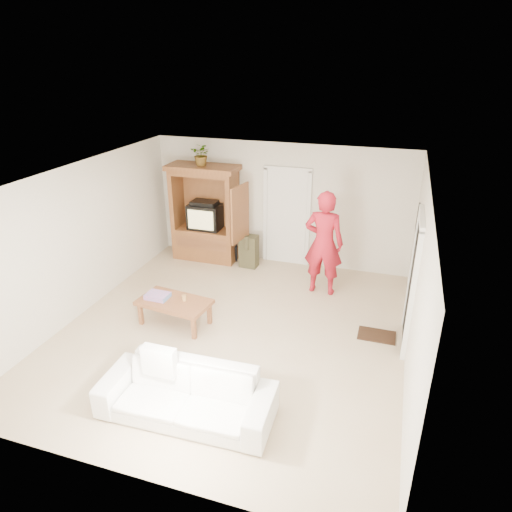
{
  "coord_description": "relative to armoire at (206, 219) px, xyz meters",
  "views": [
    {
      "loc": [
        2.34,
        -5.99,
        4.23
      ],
      "look_at": [
        0.22,
        0.6,
        1.15
      ],
      "focal_mm": 32.0,
      "sensor_mm": 36.0,
      "label": 1
    }
  ],
  "objects": [
    {
      "name": "floor",
      "position": [
        1.58,
        -2.66,
        -0.91
      ],
      "size": [
        6.0,
        6.0,
        0.0
      ],
      "primitive_type": "plane",
      "color": "tan",
      "rests_on": "ground"
    },
    {
      "name": "ceiling",
      "position": [
        1.58,
        -2.66,
        1.69
      ],
      "size": [
        6.0,
        6.0,
        0.0
      ],
      "primitive_type": "plane",
      "rotation": [
        3.14,
        0.0,
        0.0
      ],
      "color": "white",
      "rests_on": "floor"
    },
    {
      "name": "wall_back",
      "position": [
        1.58,
        0.34,
        0.39
      ],
      "size": [
        5.5,
        0.0,
        5.5
      ],
      "primitive_type": "plane",
      "rotation": [
        1.57,
        0.0,
        0.0
      ],
      "color": "silver",
      "rests_on": "floor"
    },
    {
      "name": "wall_front",
      "position": [
        1.58,
        -5.66,
        0.39
      ],
      "size": [
        5.5,
        0.0,
        5.5
      ],
      "primitive_type": "plane",
      "rotation": [
        -1.57,
        0.0,
        0.0
      ],
      "color": "silver",
      "rests_on": "floor"
    },
    {
      "name": "wall_left",
      "position": [
        -1.17,
        -2.66,
        0.39
      ],
      "size": [
        0.0,
        6.0,
        6.0
      ],
      "primitive_type": "plane",
      "rotation": [
        1.57,
        0.0,
        1.57
      ],
      "color": "silver",
      "rests_on": "floor"
    },
    {
      "name": "wall_right",
      "position": [
        4.33,
        -2.66,
        0.39
      ],
      "size": [
        0.0,
        6.0,
        6.0
      ],
      "primitive_type": "plane",
      "rotation": [
        1.57,
        0.0,
        -1.57
      ],
      "color": "silver",
      "rests_on": "floor"
    },
    {
      "name": "armoire",
      "position": [
        0.0,
        0.0,
        0.0
      ],
      "size": [
        1.82,
        1.14,
        2.1
      ],
      "color": "brown",
      "rests_on": "floor"
    },
    {
      "name": "door_back",
      "position": [
        1.73,
        0.31,
        0.11
      ],
      "size": [
        0.85,
        0.05,
        2.04
      ],
      "primitive_type": "cube",
      "color": "white",
      "rests_on": "floor"
    },
    {
      "name": "doorway_right",
      "position": [
        4.3,
        -2.06,
        0.11
      ],
      "size": [
        0.05,
        0.9,
        2.04
      ],
      "primitive_type": "cube",
      "color": "black",
      "rests_on": "floor"
    },
    {
      "name": "framed_picture",
      "position": [
        4.31,
        -0.76,
        0.69
      ],
      "size": [
        0.03,
        0.6,
        0.48
      ],
      "primitive_type": "cube",
      "color": "black",
      "rests_on": "wall_right"
    },
    {
      "name": "doormat",
      "position": [
        3.88,
        -2.06,
        -0.9
      ],
      "size": [
        0.6,
        0.4,
        0.02
      ],
      "primitive_type": "cube",
      "color": "#382316",
      "rests_on": "floor"
    },
    {
      "name": "plant",
      "position": [
        -0.02,
        -0.03,
        1.42
      ],
      "size": [
        0.42,
        0.37,
        0.46
      ],
      "primitive_type": "imported",
      "rotation": [
        0.0,
        0.0,
        -0.02
      ],
      "color": "#4C7238",
      "rests_on": "armoire"
    },
    {
      "name": "man",
      "position": [
        2.72,
        -0.81,
        0.1
      ],
      "size": [
        0.75,
        0.51,
        2.01
      ],
      "primitive_type": "imported",
      "rotation": [
        0.0,
        0.0,
        3.1
      ],
      "color": "#AE1727",
      "rests_on": "floor"
    },
    {
      "name": "sofa",
      "position": [
        1.7,
        -4.62,
        -0.59
      ],
      "size": [
        2.23,
        0.93,
        0.64
      ],
      "primitive_type": "imported",
      "rotation": [
        0.0,
        0.0,
        0.03
      ],
      "color": "white",
      "rests_on": "floor"
    },
    {
      "name": "coffee_table",
      "position": [
        0.57,
        -2.73,
        -0.52
      ],
      "size": [
        1.27,
        0.79,
        0.45
      ],
      "rotation": [
        0.0,
        0.0,
        -0.12
      ],
      "color": "brown",
      "rests_on": "floor"
    },
    {
      "name": "towel",
      "position": [
        0.27,
        -2.73,
        -0.42
      ],
      "size": [
        0.39,
        0.29,
        0.08
      ],
      "primitive_type": "cube",
      "rotation": [
        0.0,
        0.0,
        -0.04
      ],
      "color": "#F95397",
      "rests_on": "coffee_table"
    },
    {
      "name": "candle",
      "position": [
        0.74,
        -2.67,
        -0.41
      ],
      "size": [
        0.08,
        0.08,
        0.1
      ],
      "primitive_type": "cylinder",
      "color": "tan",
      "rests_on": "coffee_table"
    },
    {
      "name": "backpack_black",
      "position": [
        0.55,
        -0.03,
        -0.72
      ],
      "size": [
        0.35,
        0.29,
        0.37
      ],
      "primitive_type": null,
      "rotation": [
        0.0,
        0.0,
        0.43
      ],
      "color": "black",
      "rests_on": "floor"
    },
    {
      "name": "backpack_olive",
      "position": [
        1.03,
        -0.16,
        -0.56
      ],
      "size": [
        0.38,
        0.29,
        0.71
      ],
      "primitive_type": null,
      "rotation": [
        0.0,
        0.0,
        -0.03
      ],
      "color": "#47442B",
      "rests_on": "floor"
    }
  ]
}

